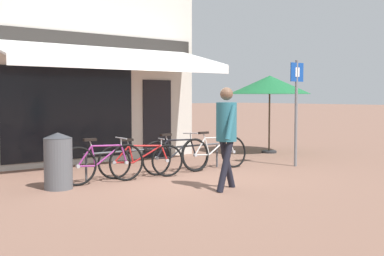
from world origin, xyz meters
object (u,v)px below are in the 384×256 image
(bicycle_silver, at_px, (215,152))
(parking_sign, at_px, (296,102))
(bicycle_red, at_px, (141,160))
(litter_bin, at_px, (58,161))
(pedestrian_adult, at_px, (226,127))
(bicycle_black, at_px, (176,155))
(bicycle_purple, at_px, (103,163))
(cafe_parasol, at_px, (270,85))

(bicycle_silver, distance_m, parking_sign, 2.31)
(bicycle_red, height_order, litter_bin, litter_bin)
(pedestrian_adult, relative_size, parking_sign, 0.73)
(bicycle_black, xyz_separation_m, parking_sign, (2.83, -0.93, 1.14))
(bicycle_purple, relative_size, litter_bin, 1.68)
(bicycle_silver, height_order, pedestrian_adult, pedestrian_adult)
(bicycle_red, height_order, bicycle_silver, bicycle_silver)
(bicycle_purple, height_order, cafe_parasol, cafe_parasol)
(bicycle_purple, distance_m, bicycle_black, 1.84)
(bicycle_black, height_order, pedestrian_adult, pedestrian_adult)
(bicycle_purple, height_order, bicycle_black, bicycle_purple)
(litter_bin, bearing_deg, bicycle_silver, 0.46)
(bicycle_purple, distance_m, parking_sign, 4.87)
(bicycle_purple, bearing_deg, litter_bin, -173.60)
(bicycle_red, xyz_separation_m, bicycle_black, (0.93, 0.04, 0.03))
(litter_bin, bearing_deg, bicycle_black, 2.89)
(bicycle_purple, height_order, litter_bin, litter_bin)
(bicycle_silver, bearing_deg, pedestrian_adult, -122.42)
(bicycle_black, relative_size, pedestrian_adult, 0.95)
(pedestrian_adult, relative_size, cafe_parasol, 0.77)
(bicycle_red, xyz_separation_m, bicycle_silver, (1.93, -0.07, 0.03))
(pedestrian_adult, distance_m, parking_sign, 3.44)
(bicycle_red, relative_size, pedestrian_adult, 0.90)
(parking_sign, bearing_deg, bicycle_red, 166.71)
(bicycle_purple, xyz_separation_m, pedestrian_adult, (1.44, -1.91, 0.72))
(bicycle_purple, height_order, parking_sign, parking_sign)
(bicycle_red, bearing_deg, bicycle_purple, -152.73)
(bicycle_purple, bearing_deg, pedestrian_adult, -47.41)
(pedestrian_adult, bearing_deg, bicycle_silver, -128.07)
(bicycle_red, relative_size, parking_sign, 0.66)
(bicycle_red, bearing_deg, cafe_parasol, 36.52)
(parking_sign, bearing_deg, bicycle_purple, 170.23)
(bicycle_red, xyz_separation_m, litter_bin, (-1.80, -0.10, 0.15))
(bicycle_black, bearing_deg, litter_bin, -176.02)
(pedestrian_adult, xyz_separation_m, cafe_parasol, (4.76, 3.36, 0.87))
(bicycle_black, bearing_deg, parking_sign, -17.09)
(pedestrian_adult, bearing_deg, bicycle_red, -77.31)
(pedestrian_adult, xyz_separation_m, litter_bin, (-2.32, 1.90, -0.60))
(pedestrian_adult, height_order, litter_bin, pedestrian_adult)
(bicycle_red, xyz_separation_m, pedestrian_adult, (0.53, -2.00, 0.75))
(bicycle_black, relative_size, cafe_parasol, 0.74)
(litter_bin, bearing_deg, parking_sign, -8.12)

